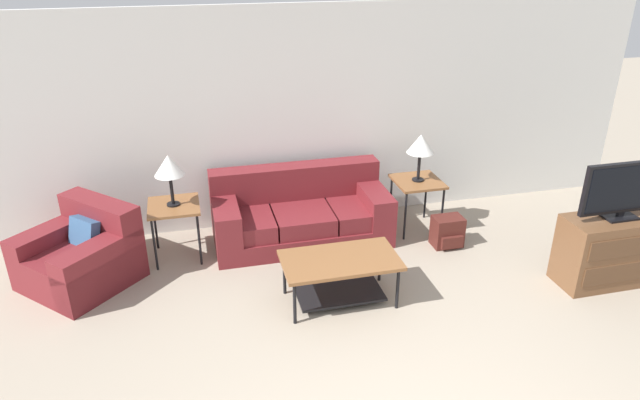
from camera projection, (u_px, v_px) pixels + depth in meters
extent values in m
cube|color=silver|center=(299.00, 118.00, 6.73)|extent=(8.69, 0.06, 2.60)
cube|color=maroon|center=(301.00, 231.00, 6.67)|extent=(2.01, 0.91, 0.22)
cube|color=maroon|center=(244.00, 223.00, 6.42)|extent=(0.65, 0.82, 0.20)
cube|color=maroon|center=(302.00, 216.00, 6.56)|extent=(0.65, 0.82, 0.20)
cube|color=maroon|center=(357.00, 210.00, 6.71)|extent=(0.65, 0.82, 0.20)
cube|color=maroon|center=(295.00, 181.00, 6.74)|extent=(2.01, 0.26, 0.40)
cube|color=maroon|center=(226.00, 226.00, 6.41)|extent=(0.28, 0.91, 0.58)
cube|color=maroon|center=(372.00, 210.00, 6.78)|extent=(0.28, 0.91, 0.58)
cube|color=maroon|center=(80.00, 266.00, 5.81)|extent=(1.35, 1.35, 0.40)
cube|color=maroon|center=(101.00, 218.00, 5.90)|extent=(0.86, 0.87, 0.40)
cube|color=maroon|center=(56.00, 250.00, 5.94)|extent=(0.86, 0.85, 0.56)
cube|color=maroon|center=(101.00, 268.00, 5.61)|extent=(0.86, 0.85, 0.56)
cube|color=#33567F|center=(84.00, 235.00, 5.77)|extent=(0.37, 0.37, 0.36)
cube|color=brown|center=(340.00, 260.00, 5.41)|extent=(1.12, 0.62, 0.04)
cylinder|color=black|center=(295.00, 303.00, 5.18)|extent=(0.03, 0.03, 0.44)
cylinder|color=black|center=(398.00, 288.00, 5.39)|extent=(0.03, 0.03, 0.44)
cylinder|color=black|center=(284.00, 274.00, 5.62)|extent=(0.03, 0.03, 0.44)
cylinder|color=black|center=(380.00, 262.00, 5.84)|extent=(0.03, 0.03, 0.44)
cube|color=black|center=(340.00, 293.00, 5.57)|extent=(0.84, 0.44, 0.02)
cube|color=brown|center=(174.00, 206.00, 6.12)|extent=(0.54, 0.56, 0.03)
cylinder|color=black|center=(155.00, 245.00, 5.99)|extent=(0.03, 0.03, 0.60)
cylinder|color=black|center=(199.00, 240.00, 6.09)|extent=(0.03, 0.03, 0.60)
cylinder|color=black|center=(155.00, 225.00, 6.41)|extent=(0.03, 0.03, 0.60)
cylinder|color=black|center=(197.00, 220.00, 6.51)|extent=(0.03, 0.03, 0.60)
cube|color=brown|center=(418.00, 181.00, 6.73)|extent=(0.54, 0.56, 0.03)
cylinder|color=black|center=(405.00, 216.00, 6.60)|extent=(0.03, 0.03, 0.60)
cylinder|color=black|center=(442.00, 212.00, 6.70)|extent=(0.03, 0.03, 0.60)
cylinder|color=black|center=(391.00, 199.00, 7.03)|extent=(0.03, 0.03, 0.60)
cylinder|color=black|center=(426.00, 196.00, 7.13)|extent=(0.03, 0.03, 0.60)
cylinder|color=black|center=(173.00, 204.00, 6.11)|extent=(0.14, 0.14, 0.02)
cylinder|color=black|center=(172.00, 189.00, 6.03)|extent=(0.04, 0.04, 0.33)
cone|color=white|center=(169.00, 165.00, 5.92)|extent=(0.31, 0.31, 0.22)
cylinder|color=black|center=(418.00, 180.00, 6.72)|extent=(0.14, 0.14, 0.02)
cylinder|color=black|center=(419.00, 166.00, 6.65)|extent=(0.04, 0.04, 0.33)
cone|color=white|center=(421.00, 144.00, 6.53)|extent=(0.31, 0.31, 0.22)
cube|color=brown|center=(611.00, 250.00, 5.78)|extent=(1.06, 0.45, 0.72)
cube|color=#533621|center=(631.00, 247.00, 5.51)|extent=(0.93, 0.01, 0.20)
cube|color=#533621|center=(625.00, 272.00, 5.63)|extent=(0.93, 0.01, 0.20)
cube|color=black|center=(619.00, 217.00, 5.62)|extent=(0.33, 0.20, 0.02)
cube|color=black|center=(620.00, 214.00, 5.61)|extent=(0.06, 0.04, 0.05)
cube|color=black|center=(627.00, 187.00, 5.49)|extent=(0.95, 0.05, 0.52)
cube|color=black|center=(629.00, 188.00, 5.46)|extent=(0.88, 0.01, 0.46)
cube|color=#4C1E19|center=(447.00, 231.00, 6.53)|extent=(0.34, 0.24, 0.35)
cube|color=#4C1E19|center=(452.00, 242.00, 6.44)|extent=(0.25, 0.05, 0.14)
cylinder|color=#4C1E19|center=(435.00, 225.00, 6.62)|extent=(0.02, 0.02, 0.27)
cylinder|color=#4C1E19|center=(449.00, 224.00, 6.67)|extent=(0.02, 0.02, 0.27)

